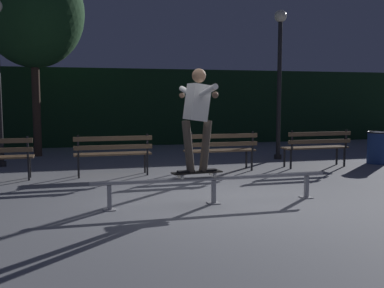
{
  "coord_description": "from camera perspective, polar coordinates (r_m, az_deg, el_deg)",
  "views": [
    {
      "loc": [
        -2.07,
        -6.66,
        1.63
      ],
      "look_at": [
        -0.13,
        0.66,
        0.85
      ],
      "focal_mm": 42.11,
      "sensor_mm": 36.0,
      "label": 1
    }
  ],
  "objects": [
    {
      "name": "trash_can",
      "position": [
        12.09,
        22.41,
        -0.36
      ],
      "size": [
        0.52,
        0.52,
        0.8
      ],
      "color": "navy",
      "rests_on": "ground"
    },
    {
      "name": "ground_plane",
      "position": [
        7.16,
        2.41,
        -7.28
      ],
      "size": [
        90.0,
        90.0,
        0.0
      ],
      "primitive_type": "plane",
      "color": "slate"
    },
    {
      "name": "skateboard",
      "position": [
        6.86,
        0.63,
        -3.65
      ],
      "size": [
        0.8,
        0.29,
        0.09
      ],
      "color": "black",
      "rests_on": "grind_rail"
    },
    {
      "name": "skateboarder",
      "position": [
        6.77,
        0.66,
        4.19
      ],
      "size": [
        0.63,
        1.4,
        1.56
      ],
      "color": "black",
      "rests_on": "skateboard"
    },
    {
      "name": "park_bench_rightmost",
      "position": [
        10.96,
        15.52,
        -0.07
      ],
      "size": [
        1.6,
        0.42,
        0.88
      ],
      "color": "black",
      "rests_on": "ground"
    },
    {
      "name": "tree_far_left",
      "position": [
        13.47,
        -19.47,
        15.43
      ],
      "size": [
        2.74,
        2.74,
        5.47
      ],
      "color": "#3D2D23",
      "rests_on": "ground"
    },
    {
      "name": "park_bench_right_center",
      "position": [
        9.98,
        3.7,
        -0.43
      ],
      "size": [
        1.6,
        0.42,
        0.88
      ],
      "color": "black",
      "rests_on": "ground"
    },
    {
      "name": "park_bench_left_center",
      "position": [
        9.5,
        -9.97,
        -0.83
      ],
      "size": [
        1.6,
        0.42,
        0.88
      ],
      "color": "black",
      "rests_on": "ground"
    },
    {
      "name": "lamp_post_right",
      "position": [
        12.18,
        11.03,
        9.76
      ],
      "size": [
        0.32,
        0.32,
        3.9
      ],
      "color": "black",
      "rests_on": "ground"
    },
    {
      "name": "hedge_backdrop",
      "position": [
        16.05,
        -7.44,
        4.67
      ],
      "size": [
        24.0,
        1.2,
        2.62
      ],
      "primitive_type": "cube",
      "color": "black",
      "rests_on": "ground"
    },
    {
      "name": "grind_rail",
      "position": [
        6.96,
        2.76,
        -4.94
      ],
      "size": [
        3.74,
        0.18,
        0.42
      ],
      "color": "#9E9EA3",
      "rests_on": "ground"
    }
  ]
}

